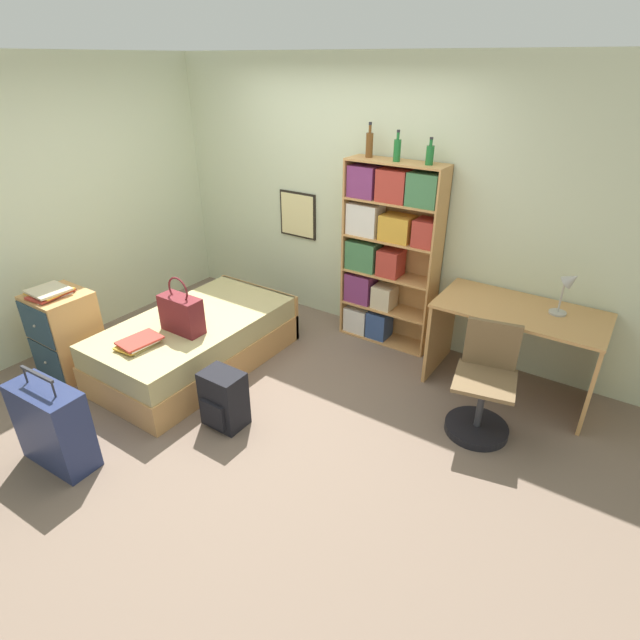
{
  "coord_description": "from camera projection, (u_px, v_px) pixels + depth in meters",
  "views": [
    {
      "loc": [
        2.5,
        -2.63,
        2.54
      ],
      "look_at": [
        0.6,
        0.18,
        0.75
      ],
      "focal_mm": 28.0,
      "sensor_mm": 36.0,
      "label": 1
    }
  ],
  "objects": [
    {
      "name": "desk_lamp",
      "position": [
        569.0,
        286.0,
        3.76
      ],
      "size": [
        0.18,
        0.13,
        0.37
      ],
      "color": "#ADA89E",
      "rests_on": "desk"
    },
    {
      "name": "desk",
      "position": [
        516.0,
        334.0,
        4.07
      ],
      "size": [
        1.3,
        0.67,
        0.77
      ],
      "color": "tan",
      "rests_on": "ground_plane"
    },
    {
      "name": "dresser",
      "position": [
        66.0,
        333.0,
        4.4
      ],
      "size": [
        0.48,
        0.47,
        0.76
      ],
      "color": "tan",
      "rests_on": "ground_plane"
    },
    {
      "name": "backpack",
      "position": [
        224.0,
        399.0,
        3.8
      ],
      "size": [
        0.32,
        0.26,
        0.46
      ],
      "color": "black",
      "rests_on": "ground_plane"
    },
    {
      "name": "desk_chair",
      "position": [
        482.0,
        399.0,
        3.73
      ],
      "size": [
        0.51,
        0.51,
        0.85
      ],
      "color": "black",
      "rests_on": "ground_plane"
    },
    {
      "name": "book_stack_on_bed",
      "position": [
        139.0,
        342.0,
        4.02
      ],
      "size": [
        0.27,
        0.35,
        0.06
      ],
      "color": "#99894C",
      "rests_on": "bed"
    },
    {
      "name": "wall_back",
      "position": [
        349.0,
        199.0,
        4.91
      ],
      "size": [
        10.0,
        0.09,
        2.6
      ],
      "color": "beige",
      "rests_on": "ground_plane"
    },
    {
      "name": "bookcase",
      "position": [
        384.0,
        249.0,
        4.67
      ],
      "size": [
        0.91,
        0.28,
        1.75
      ],
      "color": "tan",
      "rests_on": "ground_plane"
    },
    {
      "name": "magazine_pile_on_dresser",
      "position": [
        50.0,
        292.0,
        4.19
      ],
      "size": [
        0.33,
        0.35,
        0.06
      ],
      "color": "silver",
      "rests_on": "dresser"
    },
    {
      "name": "bottle_brown",
      "position": [
        397.0,
        149.0,
        4.2
      ],
      "size": [
        0.06,
        0.06,
        0.26
      ],
      "color": "#1E6B2D",
      "rests_on": "bookcase"
    },
    {
      "name": "suitcase",
      "position": [
        53.0,
        426.0,
        3.41
      ],
      "size": [
        0.58,
        0.27,
        0.74
      ],
      "color": "navy",
      "rests_on": "ground_plane"
    },
    {
      "name": "bottle_green",
      "position": [
        369.0,
        144.0,
        4.37
      ],
      "size": [
        0.06,
        0.06,
        0.29
      ],
      "color": "brown",
      "rests_on": "bookcase"
    },
    {
      "name": "bottle_clear",
      "position": [
        430.0,
        154.0,
        4.07
      ],
      "size": [
        0.07,
        0.07,
        0.22
      ],
      "color": "#1E6B2D",
      "rests_on": "bookcase"
    },
    {
      "name": "bed",
      "position": [
        198.0,
        341.0,
        4.57
      ],
      "size": [
        0.99,
        1.81,
        0.47
      ],
      "color": "tan",
      "rests_on": "ground_plane"
    },
    {
      "name": "wall_left",
      "position": [
        76.0,
        203.0,
        4.77
      ],
      "size": [
        0.06,
        10.0,
        2.6
      ],
      "color": "beige",
      "rests_on": "ground_plane"
    },
    {
      "name": "ground_plane",
      "position": [
        251.0,
        386.0,
        4.34
      ],
      "size": [
        14.0,
        14.0,
        0.0
      ],
      "primitive_type": "plane",
      "color": "#756051"
    },
    {
      "name": "handbag",
      "position": [
        181.0,
        313.0,
        4.18
      ],
      "size": [
        0.38,
        0.17,
        0.49
      ],
      "color": "maroon",
      "rests_on": "bed"
    }
  ]
}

